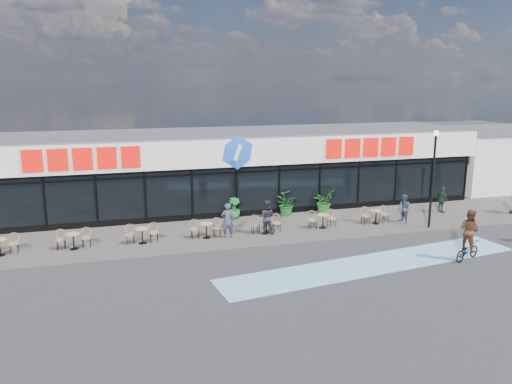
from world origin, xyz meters
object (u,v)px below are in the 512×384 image
(pedestrian_a, at_px, (404,209))
(pedestrian_b, at_px, (442,200))
(potted_plant_mid, at_px, (285,204))
(cyclist_a, at_px, (468,239))
(potted_plant_left, at_px, (234,208))
(potted_plant_right, at_px, (324,201))
(patron_right, at_px, (266,217))
(bistro_set_0, at_px, (0,245))
(patron_left, at_px, (227,220))
(lamp_post, at_px, (433,171))

(pedestrian_a, bearing_deg, pedestrian_b, 104.17)
(potted_plant_mid, relative_size, cyclist_a, 0.59)
(potted_plant_mid, relative_size, pedestrian_b, 0.88)
(potted_plant_left, xyz_separation_m, pedestrian_a, (8.64, -3.21, 0.18))
(potted_plant_right, distance_m, patron_right, 5.29)
(potted_plant_mid, bearing_deg, potted_plant_left, 178.27)
(bistro_set_0, relative_size, pedestrian_b, 1.01)
(potted_plant_left, xyz_separation_m, potted_plant_right, (5.27, -0.16, 0.08))
(pedestrian_a, height_order, pedestrian_b, pedestrian_a)
(pedestrian_a, bearing_deg, potted_plant_right, -139.19)
(potted_plant_left, height_order, potted_plant_mid, potted_plant_mid)
(potted_plant_left, height_order, patron_right, patron_right)
(patron_right, bearing_deg, patron_left, 22.99)
(potted_plant_left, distance_m, patron_right, 3.27)
(patron_left, relative_size, pedestrian_a, 1.11)
(potted_plant_right, xyz_separation_m, patron_right, (-4.37, -2.97, 0.19))
(lamp_post, xyz_separation_m, patron_left, (-10.56, 1.13, -2.15))
(potted_plant_right, bearing_deg, pedestrian_b, -15.02)
(potted_plant_mid, relative_size, pedestrian_a, 0.86)
(potted_plant_left, bearing_deg, cyclist_a, -46.53)
(potted_plant_left, relative_size, cyclist_a, 0.52)
(potted_plant_left, distance_m, patron_left, 3.38)
(bistro_set_0, relative_size, cyclist_a, 0.68)
(cyclist_a, bearing_deg, patron_left, 149.29)
(bistro_set_0, xyz_separation_m, pedestrian_a, (19.94, -0.31, 0.32))
(bistro_set_0, bearing_deg, pedestrian_a, -0.88)
(lamp_post, bearing_deg, potted_plant_left, 155.45)
(potted_plant_right, bearing_deg, potted_plant_left, 178.26)
(lamp_post, distance_m, pedestrian_b, 4.09)
(patron_right, bearing_deg, pedestrian_a, -159.23)
(bistro_set_0, bearing_deg, potted_plant_left, 14.39)
(patron_left, bearing_deg, pedestrian_b, -177.01)
(patron_right, bearing_deg, potted_plant_right, -124.44)
(potted_plant_left, relative_size, potted_plant_right, 0.88)
(patron_left, bearing_deg, potted_plant_left, -111.34)
(lamp_post, distance_m, bistro_set_0, 20.97)
(patron_left, height_order, patron_right, same)
(potted_plant_mid, xyz_separation_m, cyclist_a, (5.39, -8.69, 0.20))
(potted_plant_right, bearing_deg, cyclist_a, -70.50)
(bistro_set_0, bearing_deg, patron_left, -1.64)
(potted_plant_left, bearing_deg, lamp_post, -24.55)
(bistro_set_0, relative_size, pedestrian_a, 0.99)
(bistro_set_0, bearing_deg, potted_plant_mid, 11.17)
(cyclist_a, bearing_deg, potted_plant_mid, 121.80)
(lamp_post, xyz_separation_m, cyclist_a, (-1.14, -4.46, -2.15))
(potted_plant_right, relative_size, patron_left, 0.78)
(lamp_post, relative_size, cyclist_a, 2.22)
(patron_left, xyz_separation_m, pedestrian_b, (12.99, 1.25, -0.11))
(bistro_set_0, height_order, patron_left, patron_left)
(patron_left, bearing_deg, patron_right, 179.16)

